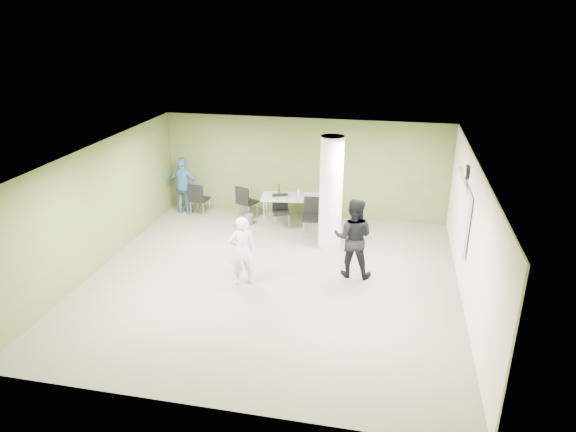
% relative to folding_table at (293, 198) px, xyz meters
% --- Properties ---
extents(floor, '(8.00, 8.00, 0.00)m').
position_rel_folding_table_xyz_m(floor, '(0.16, -3.20, -0.77)').
color(floor, '#5B5C48').
rests_on(floor, ground).
extents(ceiling, '(8.00, 8.00, 0.00)m').
position_rel_folding_table_xyz_m(ceiling, '(0.16, -3.20, 2.03)').
color(ceiling, white).
rests_on(ceiling, wall_back).
extents(wall_back, '(8.00, 2.80, 0.02)m').
position_rel_folding_table_xyz_m(wall_back, '(0.16, 0.80, 0.63)').
color(wall_back, '#50592A').
rests_on(wall_back, floor).
extents(wall_left, '(0.02, 8.00, 2.80)m').
position_rel_folding_table_xyz_m(wall_left, '(-3.84, -3.20, 0.63)').
color(wall_left, '#50592A').
rests_on(wall_left, floor).
extents(wall_right_cream, '(0.02, 8.00, 2.80)m').
position_rel_folding_table_xyz_m(wall_right_cream, '(4.16, -3.20, 0.63)').
color(wall_right_cream, beige).
rests_on(wall_right_cream, floor).
extents(column, '(0.56, 0.56, 2.80)m').
position_rel_folding_table_xyz_m(column, '(1.16, -1.20, 0.63)').
color(column, silver).
rests_on(column, floor).
extents(whiteboard, '(0.05, 2.30, 1.30)m').
position_rel_folding_table_xyz_m(whiteboard, '(4.08, -2.00, 0.73)').
color(whiteboard, silver).
rests_on(whiteboard, wall_right_cream).
extents(wall_clock, '(0.06, 0.32, 0.32)m').
position_rel_folding_table_xyz_m(wall_clock, '(4.09, -2.00, 1.58)').
color(wall_clock, black).
rests_on(wall_clock, wall_right_cream).
extents(folding_table, '(1.81, 0.97, 1.07)m').
position_rel_folding_table_xyz_m(folding_table, '(0.00, 0.00, 0.00)').
color(folding_table, gray).
rests_on(folding_table, floor).
extents(wastebasket, '(0.25, 0.25, 0.28)m').
position_rel_folding_table_xyz_m(wastebasket, '(-1.20, -0.25, -0.63)').
color(wastebasket, '#4C4C4C').
rests_on(wastebasket, floor).
extents(chair_back_left, '(0.53, 0.53, 0.97)m').
position_rel_folding_table_xyz_m(chair_back_left, '(-2.78, 0.08, -0.20)').
color(chair_back_left, black).
rests_on(chair_back_left, floor).
extents(chair_back_right, '(0.64, 0.64, 0.97)m').
position_rel_folding_table_xyz_m(chair_back_right, '(-1.40, 0.14, -0.20)').
color(chair_back_right, black).
rests_on(chair_back_right, floor).
extents(chair_table_left, '(0.57, 0.57, 0.90)m').
position_rel_folding_table_xyz_m(chair_table_left, '(-0.31, -0.20, -0.25)').
color(chair_table_left, black).
rests_on(chair_table_left, floor).
extents(chair_table_right, '(0.54, 0.54, 0.99)m').
position_rel_folding_table_xyz_m(chair_table_right, '(0.62, -0.55, -0.19)').
color(chair_table_right, black).
rests_on(chair_table_right, floor).
extents(woman_white, '(0.67, 0.58, 1.54)m').
position_rel_folding_table_xyz_m(woman_white, '(-0.42, -3.47, 0.00)').
color(woman_white, silver).
rests_on(woman_white, floor).
extents(man_black, '(0.90, 0.71, 1.80)m').
position_rel_folding_table_xyz_m(man_black, '(1.85, -2.60, 0.13)').
color(man_black, black).
rests_on(man_black, floor).
extents(man_blue, '(0.99, 0.43, 1.67)m').
position_rel_folding_table_xyz_m(man_blue, '(-3.24, 0.20, 0.07)').
color(man_blue, '#3D6998').
rests_on(man_blue, floor).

